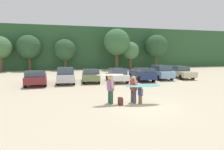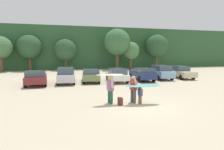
{
  "view_description": "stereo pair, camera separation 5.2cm",
  "coord_description": "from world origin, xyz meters",
  "px_view_note": "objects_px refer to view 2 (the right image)",
  "views": [
    {
      "loc": [
        -4.76,
        -10.26,
        3.1
      ],
      "look_at": [
        -0.56,
        5.01,
        1.3
      ],
      "focal_mm": 30.83,
      "sensor_mm": 36.0,
      "label": 1
    },
    {
      "loc": [
        -4.71,
        -10.28,
        3.1
      ],
      "look_at": [
        -0.56,
        5.01,
        1.3
      ],
      "focal_mm": 30.83,
      "sensor_mm": 36.0,
      "label": 2
    }
  ],
  "objects_px": {
    "person_child": "(140,94)",
    "person_companion": "(133,88)",
    "parked_car_navy": "(142,74)",
    "parked_car_white": "(117,75)",
    "parked_car_sky_blue": "(161,72)",
    "parked_car_olive_green": "(91,75)",
    "backpack_dropped": "(120,101)",
    "parked_car_silver": "(66,75)",
    "parked_car_maroon": "(36,77)",
    "parked_car_champagne": "(180,72)",
    "person_adult": "(110,88)",
    "surfboard_teal": "(143,86)",
    "surfboard_cream": "(110,75)"
  },
  "relations": [
    {
      "from": "person_companion",
      "to": "surfboard_cream",
      "type": "relative_size",
      "value": 0.97
    },
    {
      "from": "parked_car_sky_blue",
      "to": "person_child",
      "type": "relative_size",
      "value": 4.24
    },
    {
      "from": "parked_car_olive_green",
      "to": "parked_car_sky_blue",
      "type": "height_order",
      "value": "parked_car_sky_blue"
    },
    {
      "from": "parked_car_white",
      "to": "person_companion",
      "type": "bearing_deg",
      "value": 172.65
    },
    {
      "from": "parked_car_silver",
      "to": "parked_car_champagne",
      "type": "xyz_separation_m",
      "value": [
        13.99,
        0.49,
        -0.07
      ]
    },
    {
      "from": "parked_car_white",
      "to": "backpack_dropped",
      "type": "xyz_separation_m",
      "value": [
        -2.5,
        -9.02,
        -0.57
      ]
    },
    {
      "from": "person_companion",
      "to": "surfboard_cream",
      "type": "height_order",
      "value": "surfboard_cream"
    },
    {
      "from": "parked_car_navy",
      "to": "surfboard_cream",
      "type": "relative_size",
      "value": 2.69
    },
    {
      "from": "person_companion",
      "to": "parked_car_white",
      "type": "bearing_deg",
      "value": -110.71
    },
    {
      "from": "surfboard_teal",
      "to": "surfboard_cream",
      "type": "bearing_deg",
      "value": -11.52
    },
    {
      "from": "parked_car_navy",
      "to": "person_child",
      "type": "relative_size",
      "value": 4.34
    },
    {
      "from": "parked_car_maroon",
      "to": "parked_car_navy",
      "type": "height_order",
      "value": "parked_car_navy"
    },
    {
      "from": "parked_car_silver",
      "to": "person_adult",
      "type": "bearing_deg",
      "value": -163.08
    },
    {
      "from": "parked_car_white",
      "to": "person_child",
      "type": "xyz_separation_m",
      "value": [
        -1.23,
        -9.05,
        -0.18
      ]
    },
    {
      "from": "surfboard_teal",
      "to": "backpack_dropped",
      "type": "relative_size",
      "value": 5.18
    },
    {
      "from": "parked_car_navy",
      "to": "parked_car_champagne",
      "type": "distance_m",
      "value": 5.59
    },
    {
      "from": "parked_car_navy",
      "to": "surfboard_teal",
      "type": "height_order",
      "value": "parked_car_navy"
    },
    {
      "from": "parked_car_maroon",
      "to": "parked_car_white",
      "type": "relative_size",
      "value": 1.09
    },
    {
      "from": "backpack_dropped",
      "to": "person_child",
      "type": "bearing_deg",
      "value": -1.26
    },
    {
      "from": "parked_car_champagne",
      "to": "surfboard_teal",
      "type": "distance_m",
      "value": 14.12
    },
    {
      "from": "parked_car_champagne",
      "to": "surfboard_teal",
      "type": "relative_size",
      "value": 2.09
    },
    {
      "from": "parked_car_white",
      "to": "parked_car_sky_blue",
      "type": "relative_size",
      "value": 0.9
    },
    {
      "from": "surfboard_teal",
      "to": "parked_car_sky_blue",
      "type": "bearing_deg",
      "value": -118.91
    },
    {
      "from": "parked_car_olive_green",
      "to": "person_child",
      "type": "bearing_deg",
      "value": -164.7
    },
    {
      "from": "parked_car_champagne",
      "to": "person_companion",
      "type": "height_order",
      "value": "person_companion"
    },
    {
      "from": "parked_car_white",
      "to": "parked_car_maroon",
      "type": "bearing_deg",
      "value": 91.79
    },
    {
      "from": "parked_car_maroon",
      "to": "parked_car_navy",
      "type": "distance_m",
      "value": 11.33
    },
    {
      "from": "surfboard_teal",
      "to": "parked_car_champagne",
      "type": "bearing_deg",
      "value": -128.12
    },
    {
      "from": "person_child",
      "to": "person_companion",
      "type": "bearing_deg",
      "value": -63.62
    },
    {
      "from": "parked_car_navy",
      "to": "backpack_dropped",
      "type": "xyz_separation_m",
      "value": [
        -5.61,
        -9.33,
        -0.56
      ]
    },
    {
      "from": "parked_car_silver",
      "to": "backpack_dropped",
      "type": "distance_m",
      "value": 10.1
    },
    {
      "from": "parked_car_navy",
      "to": "parked_car_sky_blue",
      "type": "relative_size",
      "value": 1.02
    },
    {
      "from": "parked_car_white",
      "to": "person_adult",
      "type": "xyz_separation_m",
      "value": [
        -2.98,
        -8.48,
        0.17
      ]
    },
    {
      "from": "parked_car_navy",
      "to": "backpack_dropped",
      "type": "distance_m",
      "value": 10.9
    },
    {
      "from": "parked_car_maroon",
      "to": "surfboard_teal",
      "type": "xyz_separation_m",
      "value": [
        7.13,
        -9.22,
        0.36
      ]
    },
    {
      "from": "parked_car_champagne",
      "to": "surfboard_teal",
      "type": "xyz_separation_m",
      "value": [
        -9.72,
        -10.24,
        0.35
      ]
    },
    {
      "from": "parked_car_champagne",
      "to": "person_adult",
      "type": "distance_m",
      "value": 15.08
    },
    {
      "from": "parked_car_olive_green",
      "to": "parked_car_sky_blue",
      "type": "distance_m",
      "value": 8.58
    },
    {
      "from": "parked_car_sky_blue",
      "to": "surfboard_teal",
      "type": "distance_m",
      "value": 12.25
    },
    {
      "from": "parked_car_navy",
      "to": "parked_car_sky_blue",
      "type": "distance_m",
      "value": 2.8
    },
    {
      "from": "parked_car_silver",
      "to": "parked_car_olive_green",
      "type": "height_order",
      "value": "parked_car_silver"
    },
    {
      "from": "parked_car_silver",
      "to": "backpack_dropped",
      "type": "relative_size",
      "value": 10.34
    },
    {
      "from": "parked_car_silver",
      "to": "parked_car_white",
      "type": "xyz_separation_m",
      "value": [
        5.36,
        -0.65,
        -0.04
      ]
    },
    {
      "from": "parked_car_silver",
      "to": "parked_car_white",
      "type": "relative_size",
      "value": 1.13
    },
    {
      "from": "parked_car_white",
      "to": "parked_car_champagne",
      "type": "height_order",
      "value": "parked_car_champagne"
    },
    {
      "from": "parked_car_olive_green",
      "to": "surfboard_teal",
      "type": "relative_size",
      "value": 1.88
    },
    {
      "from": "surfboard_teal",
      "to": "backpack_dropped",
      "type": "bearing_deg",
      "value": 2.18
    },
    {
      "from": "parked_car_white",
      "to": "backpack_dropped",
      "type": "height_order",
      "value": "parked_car_white"
    },
    {
      "from": "person_adult",
      "to": "person_child",
      "type": "xyz_separation_m",
      "value": [
        1.75,
        -0.57,
        -0.35
      ]
    },
    {
      "from": "parked_car_navy",
      "to": "surfboard_teal",
      "type": "bearing_deg",
      "value": 159.24
    }
  ]
}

